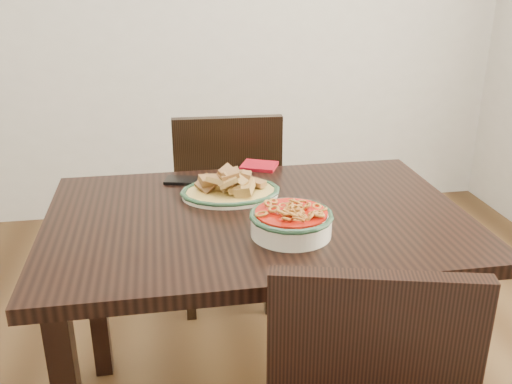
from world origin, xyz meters
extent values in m
cube|color=black|center=(-0.01, -0.05, 0.73)|extent=(1.21, 0.81, 0.04)
cube|color=black|center=(0.51, -0.37, 0.35)|extent=(0.06, 0.06, 0.71)
cube|color=black|center=(-0.54, 0.28, 0.35)|extent=(0.06, 0.06, 0.71)
cube|color=black|center=(0.51, 0.28, 0.35)|extent=(0.06, 0.06, 0.71)
cube|color=black|center=(-0.02, 0.73, 0.43)|extent=(0.44, 0.44, 0.04)
cube|color=black|center=(0.16, 0.90, 0.21)|extent=(0.04, 0.04, 0.41)
cube|color=black|center=(-0.18, 0.91, 0.21)|extent=(0.04, 0.04, 0.41)
cube|color=black|center=(0.15, 0.56, 0.21)|extent=(0.04, 0.04, 0.41)
cube|color=black|center=(-0.19, 0.57, 0.21)|extent=(0.04, 0.04, 0.41)
cube|color=black|center=(-0.02, 0.54, 0.67)|extent=(0.42, 0.06, 0.44)
cube|color=black|center=(0.11, -0.67, 0.67)|extent=(0.42, 0.14, 0.44)
ellipsoid|color=#F0E7CA|center=(-0.07, 0.10, 0.76)|extent=(0.30, 0.23, 0.02)
ellipsoid|color=#BC9641|center=(-0.07, 0.10, 0.76)|extent=(0.29, 0.22, 0.01)
torus|color=#193822|center=(-0.07, 0.10, 0.77)|extent=(0.24, 0.24, 0.01)
cylinder|color=silver|center=(0.05, -0.20, 0.78)|extent=(0.22, 0.22, 0.06)
torus|color=#193723|center=(0.05, -0.20, 0.81)|extent=(0.23, 0.23, 0.02)
cylinder|color=#9B1107|center=(0.05, -0.20, 0.81)|extent=(0.19, 0.19, 0.01)
cube|color=black|center=(-0.20, 0.25, 0.76)|extent=(0.14, 0.10, 0.01)
cube|color=maroon|center=(0.06, 0.35, 0.76)|extent=(0.15, 0.14, 0.01)
camera|label=1|loc=(-0.27, -1.54, 1.42)|focal=40.00mm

